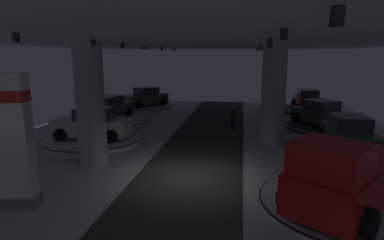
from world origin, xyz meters
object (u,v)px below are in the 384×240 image
(display_platform_far_left, at_px, (107,121))
(display_platform_deep_right, at_px, (306,110))
(pickup_truck_near_right, at_px, (347,177))
(display_car_far_right, at_px, (322,114))
(column_right, at_px, (273,95))
(visitor_walking_near, at_px, (233,116))
(display_car_deep_left, at_px, (145,97))
(display_platform_mid_right, at_px, (346,152))
(display_platform_deep_left, at_px, (145,107))
(display_car_deep_right, at_px, (307,100))
(brand_sign_pylon, at_px, (13,140))
(display_platform_far_right, at_px, (321,127))
(display_platform_mid_left, at_px, (93,140))
(display_car_far_left, at_px, (107,109))
(display_car_mid_right, at_px, (348,134))
(display_car_mid_left, at_px, (93,124))
(display_platform_near_right, at_px, (348,204))
(column_left, at_px, (90,105))

(display_platform_far_left, relative_size, display_platform_deep_right, 1.30)
(pickup_truck_near_right, bearing_deg, display_car_far_right, 80.48)
(column_right, relative_size, visitor_walking_near, 3.46)
(display_car_deep_left, height_order, display_platform_mid_right, display_car_deep_left)
(display_platform_deep_left, bearing_deg, display_car_deep_right, 0.61)
(brand_sign_pylon, distance_m, display_platform_far_right, 18.60)
(brand_sign_pylon, relative_size, display_platform_mid_right, 0.92)
(display_car_deep_left, bearing_deg, display_platform_mid_left, -87.27)
(display_car_far_left, relative_size, display_car_mid_right, 1.05)
(display_car_mid_right, bearing_deg, display_car_mid_left, 178.04)
(display_car_far_left, relative_size, display_platform_mid_right, 0.94)
(display_platform_near_right, bearing_deg, column_right, 103.19)
(display_car_mid_right, distance_m, display_platform_near_right, 6.14)
(display_car_mid_right, bearing_deg, brand_sign_pylon, -149.35)
(column_right, xyz_separation_m, display_platform_deep_left, (-10.64, 10.60, -2.59))
(display_platform_far_right, xyz_separation_m, display_car_far_right, (-0.02, 0.03, 0.86))
(display_car_mid_left, bearing_deg, column_left, -64.05)
(display_platform_mid_right, xyz_separation_m, display_car_mid_right, (-0.00, -0.03, 0.93))
(column_right, bearing_deg, display_platform_far_left, 162.07)
(column_left, height_order, display_platform_deep_right, column_left)
(column_left, distance_m, display_platform_far_left, 9.52)
(display_platform_far_left, height_order, display_platform_far_right, display_platform_far_left)
(column_right, distance_m, pickup_truck_near_right, 8.28)
(visitor_walking_near, bearing_deg, display_platform_far_right, 11.42)
(display_car_mid_left, bearing_deg, display_platform_deep_left, 92.97)
(display_car_deep_left, bearing_deg, display_car_far_right, -23.53)
(column_right, distance_m, display_platform_near_right, 8.33)
(display_car_mid_left, bearing_deg, display_platform_far_right, 22.85)
(display_car_deep_left, bearing_deg, column_left, -81.52)
(display_car_far_left, height_order, pickup_truck_near_right, pickup_truck_near_right)
(display_car_far_left, relative_size, display_platform_mid_left, 0.80)
(display_car_deep_left, distance_m, display_platform_far_right, 15.66)
(display_car_mid_left, relative_size, visitor_walking_near, 2.71)
(column_right, height_order, brand_sign_pylon, column_right)
(display_car_deep_left, xyz_separation_m, display_platform_deep_right, (14.50, 0.16, -0.87))
(display_car_far_left, relative_size, display_platform_far_right, 0.92)
(display_car_mid_left, bearing_deg, display_platform_mid_left, -177.05)
(brand_sign_pylon, height_order, display_car_far_right, brand_sign_pylon)
(display_platform_far_right, distance_m, display_car_mid_right, 6.33)
(display_platform_far_right, xyz_separation_m, display_car_deep_right, (0.18, 6.39, 0.95))
(column_left, xyz_separation_m, visitor_walking_near, (6.02, 8.10, -1.84))
(display_platform_deep_left, relative_size, display_platform_mid_right, 1.05)
(display_platform_mid_left, xyz_separation_m, visitor_walking_near, (7.76, 4.57, 0.73))
(column_right, relative_size, display_car_deep_left, 1.23)
(display_car_mid_left, distance_m, visitor_walking_near, 8.98)
(display_platform_deep_left, relative_size, visitor_walking_near, 3.14)
(display_car_deep_right, distance_m, display_platform_mid_left, 18.52)
(column_right, distance_m, display_car_deep_right, 11.55)
(column_left, bearing_deg, display_platform_mid_left, 116.36)
(brand_sign_pylon, relative_size, display_platform_near_right, 0.77)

